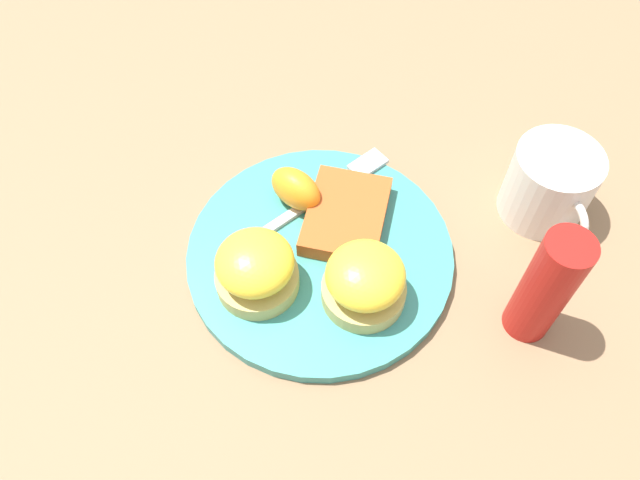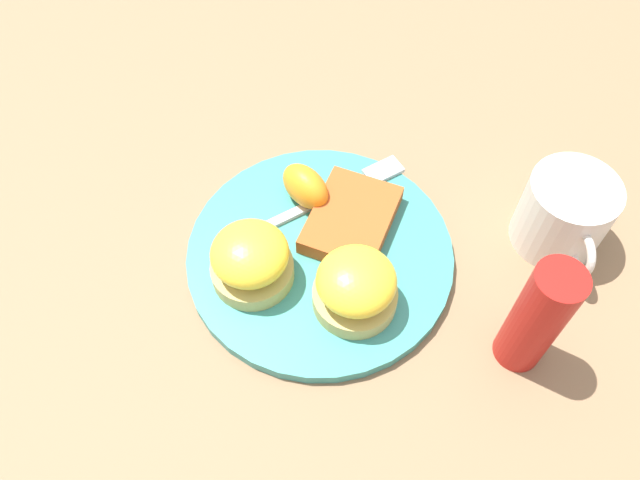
% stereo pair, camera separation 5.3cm
% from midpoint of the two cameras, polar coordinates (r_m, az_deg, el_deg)
% --- Properties ---
extents(ground_plane, '(1.10, 1.10, 0.00)m').
position_cam_midpoint_polar(ground_plane, '(0.65, 2.32, -1.80)').
color(ground_plane, '#846647').
extents(plate, '(0.27, 0.27, 0.01)m').
position_cam_midpoint_polar(plate, '(0.64, 2.34, -1.47)').
color(plate, teal).
rests_on(plate, ground_plane).
extents(sandwich_benedict_left, '(0.08, 0.08, 0.06)m').
position_cam_midpoint_polar(sandwich_benedict_left, '(0.60, -3.86, -1.95)').
color(sandwich_benedict_left, tan).
rests_on(sandwich_benedict_left, plate).
extents(sandwich_benedict_right, '(0.08, 0.08, 0.06)m').
position_cam_midpoint_polar(sandwich_benedict_right, '(0.58, 5.87, -4.43)').
color(sandwich_benedict_right, tan).
rests_on(sandwich_benedict_right, plate).
extents(hashbrown_patty, '(0.13, 0.12, 0.02)m').
position_cam_midpoint_polar(hashbrown_patty, '(0.65, 5.19, 1.74)').
color(hashbrown_patty, '#B44F21').
rests_on(hashbrown_patty, plate).
extents(orange_wedge, '(0.07, 0.06, 0.04)m').
position_cam_midpoint_polar(orange_wedge, '(0.66, 0.95, 4.78)').
color(orange_wedge, orange).
rests_on(orange_wedge, plate).
extents(fork, '(0.10, 0.19, 0.00)m').
position_cam_midpoint_polar(fork, '(0.67, 3.34, 3.98)').
color(fork, silver).
rests_on(fork, plate).
extents(cup, '(0.12, 0.09, 0.08)m').
position_cam_midpoint_polar(cup, '(0.68, 23.49, 2.09)').
color(cup, silver).
rests_on(cup, ground_plane).
extents(condiment_bottle, '(0.04, 0.04, 0.14)m').
position_cam_midpoint_polar(condiment_bottle, '(0.58, 21.72, -6.85)').
color(condiment_bottle, '#B21914').
rests_on(condiment_bottle, ground_plane).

